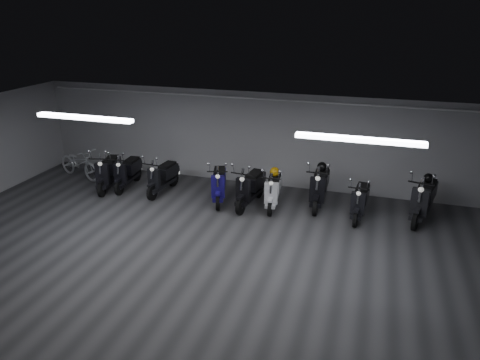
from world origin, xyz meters
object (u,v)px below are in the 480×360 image
(scooter_0, at_px, (108,166))
(scooter_8, at_px, (361,195))
(scooter_7, at_px, (320,181))
(scooter_4, at_px, (219,178))
(scooter_6, at_px, (273,185))
(scooter_5, at_px, (250,182))
(helmet_1, at_px, (275,172))
(scooter_1, at_px, (127,167))
(scooter_3, at_px, (162,172))
(helmet_0, at_px, (322,167))
(bicycle, at_px, (79,160))
(helmet_2, at_px, (428,178))
(scooter_9, at_px, (424,193))

(scooter_0, distance_m, scooter_8, 7.22)
(scooter_0, xyz_separation_m, scooter_7, (6.13, 0.58, 0.03))
(scooter_4, relative_size, scooter_6, 1.05)
(scooter_5, bearing_deg, helmet_1, 36.84)
(scooter_0, height_order, scooter_1, scooter_0)
(scooter_3, height_order, scooter_6, scooter_3)
(helmet_0, bearing_deg, scooter_3, -171.16)
(scooter_5, relative_size, bicycle, 1.02)
(helmet_1, bearing_deg, bicycle, 178.67)
(scooter_4, distance_m, scooter_6, 1.52)
(scooter_4, bearing_deg, scooter_5, -20.02)
(scooter_1, bearing_deg, helmet_0, 2.04)
(scooter_3, bearing_deg, scooter_8, 5.09)
(helmet_2, bearing_deg, scooter_1, -176.33)
(scooter_6, bearing_deg, scooter_7, 14.87)
(scooter_9, bearing_deg, bicycle, -164.92)
(scooter_0, bearing_deg, bicycle, 146.72)
(bicycle, height_order, helmet_2, bicycle)
(scooter_4, relative_size, scooter_5, 0.96)
(scooter_1, distance_m, scooter_8, 6.71)
(scooter_0, height_order, scooter_6, scooter_0)
(scooter_3, distance_m, bicycle, 3.10)
(helmet_0, height_order, helmet_1, helmet_0)
(scooter_5, relative_size, helmet_1, 7.03)
(scooter_0, distance_m, helmet_2, 8.85)
(helmet_2, bearing_deg, bicycle, -178.72)
(scooter_9, relative_size, bicycle, 1.10)
(helmet_0, bearing_deg, scooter_5, -155.56)
(scooter_4, distance_m, helmet_0, 2.82)
(scooter_5, height_order, helmet_2, scooter_5)
(scooter_7, bearing_deg, scooter_3, -175.01)
(scooter_7, relative_size, scooter_8, 1.16)
(scooter_8, xyz_separation_m, bicycle, (-8.62, 0.38, -0.04))
(bicycle, bearing_deg, helmet_2, -69.50)
(scooter_7, height_order, scooter_9, scooter_9)
(scooter_3, distance_m, scooter_7, 4.47)
(scooter_0, distance_m, scooter_3, 1.69)
(scooter_4, distance_m, scooter_9, 5.31)
(scooter_7, height_order, helmet_1, scooter_7)
(scooter_9, bearing_deg, scooter_3, -162.08)
(scooter_5, distance_m, helmet_0, 1.99)
(scooter_4, height_order, scooter_9, scooter_9)
(scooter_9, relative_size, helmet_1, 7.58)
(bicycle, height_order, helmet_1, bicycle)
(bicycle, bearing_deg, scooter_7, -70.33)
(scooter_4, height_order, helmet_1, scooter_4)
(scooter_6, height_order, bicycle, scooter_6)
(scooter_6, relative_size, bicycle, 0.94)
(scooter_1, bearing_deg, helmet_2, -0.73)
(bicycle, bearing_deg, scooter_5, -75.55)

